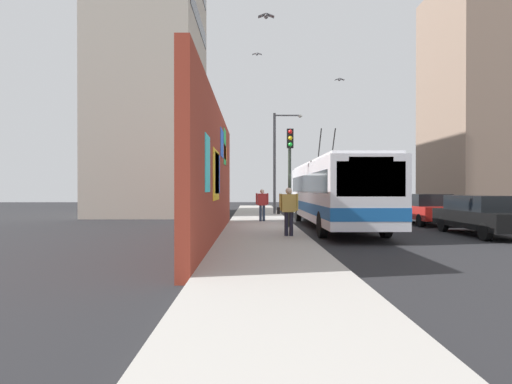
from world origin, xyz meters
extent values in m
plane|color=#232326|center=(0.00, 0.00, 0.00)|extent=(80.00, 80.00, 0.00)
cube|color=#ADA8A0|center=(0.00, 1.60, 0.07)|extent=(48.00, 3.20, 0.15)
cube|color=maroon|center=(-3.84, 3.35, 2.39)|extent=(14.33, 0.30, 4.77)
cube|color=green|center=(-0.85, 3.19, 3.65)|extent=(1.31, 0.02, 1.53)
cube|color=#33D8E5|center=(-7.95, 3.19, 2.50)|extent=(1.14, 0.02, 1.50)
cube|color=blue|center=(-2.56, 3.19, 3.62)|extent=(1.58, 0.02, 1.08)
cube|color=yellow|center=(-5.28, 3.19, 2.28)|extent=(2.19, 0.02, 1.64)
cube|color=blue|center=(-4.80, 3.19, 2.36)|extent=(1.93, 0.02, 1.35)
cube|color=orange|center=(-0.60, 3.19, 3.43)|extent=(1.99, 0.02, 0.62)
cube|color=#B2A899|center=(11.43, 9.20, 10.65)|extent=(10.17, 6.69, 21.30)
cube|color=black|center=(11.43, 5.83, 4.40)|extent=(8.65, 0.04, 1.10)
cube|color=black|center=(11.43, 5.83, 7.60)|extent=(8.65, 0.04, 1.10)
cube|color=black|center=(11.43, 5.83, 10.80)|extent=(8.65, 0.04, 1.10)
cube|color=black|center=(11.43, 5.83, 14.00)|extent=(8.65, 0.04, 1.10)
cube|color=gray|center=(14.39, -17.00, 9.13)|extent=(8.82, 8.13, 18.26)
cube|color=silver|center=(0.64, -1.80, 1.71)|extent=(12.46, 2.62, 2.53)
cube|color=silver|center=(0.64, -1.80, 3.04)|extent=(11.96, 2.41, 0.12)
cube|color=#1959A5|center=(0.64, -1.80, 1.00)|extent=(12.48, 2.64, 0.44)
cube|color=black|center=(-5.57, -1.80, 2.16)|extent=(0.04, 2.23, 1.14)
cube|color=black|center=(0.64, -1.80, 2.09)|extent=(11.46, 2.65, 0.81)
cube|color=orange|center=(-5.56, -1.80, 2.73)|extent=(0.06, 1.44, 0.28)
cylinder|color=black|center=(2.51, -2.15, 3.88)|extent=(1.43, 0.06, 2.00)
cylinder|color=black|center=(2.51, -1.45, 3.88)|extent=(1.43, 0.06, 2.00)
cylinder|color=black|center=(-3.35, -2.99, 0.50)|extent=(1.00, 0.28, 1.00)
cylinder|color=black|center=(-3.35, -0.61, 0.50)|extent=(1.00, 0.28, 1.00)
cylinder|color=black|center=(4.63, -2.99, 0.50)|extent=(1.00, 0.28, 1.00)
cylinder|color=black|center=(4.63, -0.61, 0.50)|extent=(1.00, 0.28, 1.00)
cube|color=black|center=(-2.69, -7.00, 0.65)|extent=(4.89, 1.77, 0.66)
cube|color=black|center=(-2.60, -7.00, 1.28)|extent=(2.93, 1.59, 0.60)
cylinder|color=black|center=(-4.31, -6.22, 0.32)|extent=(0.64, 0.22, 0.64)
cylinder|color=black|center=(-1.08, -7.78, 0.32)|extent=(0.64, 0.22, 0.64)
cylinder|color=black|center=(-1.08, -6.22, 0.32)|extent=(0.64, 0.22, 0.64)
cube|color=#B21E19|center=(2.58, -7.00, 0.65)|extent=(4.49, 1.92, 0.66)
cube|color=black|center=(2.67, -7.00, 1.28)|extent=(2.69, 1.73, 0.60)
cylinder|color=black|center=(1.09, -7.86, 0.32)|extent=(0.64, 0.22, 0.64)
cylinder|color=black|center=(1.09, -6.14, 0.32)|extent=(0.64, 0.22, 0.64)
cylinder|color=black|center=(4.06, -7.86, 0.32)|extent=(0.64, 0.22, 0.64)
cylinder|color=black|center=(4.06, -6.14, 0.32)|extent=(0.64, 0.22, 0.64)
cylinder|color=#1E1E2D|center=(-3.98, 0.61, 0.58)|extent=(0.14, 0.14, 0.86)
cylinder|color=#1E1E2D|center=(-3.98, 0.79, 0.58)|extent=(0.14, 0.14, 0.86)
cube|color=gold|center=(-3.98, 0.70, 1.33)|extent=(0.22, 0.50, 0.64)
cylinder|color=gold|center=(-3.98, 0.40, 1.36)|extent=(0.09, 0.09, 0.61)
cylinder|color=gold|center=(-3.98, 1.00, 1.36)|extent=(0.09, 0.09, 0.61)
sphere|color=beige|center=(-3.98, 0.70, 1.76)|extent=(0.23, 0.23, 0.23)
cube|color=black|center=(-3.98, 1.07, 1.06)|extent=(0.14, 0.10, 0.24)
cylinder|color=#2D3F59|center=(2.96, 1.39, 0.56)|extent=(0.14, 0.14, 0.83)
cylinder|color=#2D3F59|center=(2.96, 1.56, 0.56)|extent=(0.14, 0.14, 0.83)
cube|color=#BF3333|center=(2.96, 1.47, 1.29)|extent=(0.22, 0.48, 0.62)
cylinder|color=#BF3333|center=(2.96, 1.18, 1.32)|extent=(0.09, 0.09, 0.59)
cylinder|color=#BF3333|center=(2.96, 1.77, 1.32)|extent=(0.09, 0.09, 0.59)
sphere|color=beige|center=(2.96, 1.47, 1.71)|extent=(0.22, 0.22, 0.22)
cylinder|color=#2D382D|center=(-0.52, 0.35, 2.32)|extent=(0.14, 0.14, 4.34)
cube|color=black|center=(-0.74, 0.35, 4.04)|extent=(0.20, 0.28, 0.84)
sphere|color=red|center=(-0.85, 0.35, 4.32)|extent=(0.18, 0.18, 0.18)
sphere|color=yellow|center=(-0.85, 0.35, 4.04)|extent=(0.18, 0.18, 0.18)
sphere|color=green|center=(-0.85, 0.35, 3.76)|extent=(0.18, 0.18, 0.18)
cylinder|color=#4C4C51|center=(9.63, 0.45, 3.60)|extent=(0.18, 0.18, 6.89)
cylinder|color=#4C4C51|center=(9.63, -0.43, 6.89)|extent=(0.10, 1.76, 0.10)
ellipsoid|color=silver|center=(9.63, -1.31, 6.84)|extent=(0.44, 0.28, 0.20)
ellipsoid|color=slate|center=(-4.84, 1.54, 7.65)|extent=(0.32, 0.14, 0.12)
cube|color=slate|center=(-4.84, 1.40, 7.68)|extent=(0.20, 0.27, 0.12)
cube|color=slate|center=(-4.84, 1.68, 7.68)|extent=(0.20, 0.27, 0.12)
ellipsoid|color=slate|center=(4.66, -2.96, 8.03)|extent=(0.32, 0.14, 0.12)
cube|color=slate|center=(4.66, -3.10, 8.06)|extent=(0.20, 0.27, 0.11)
cube|color=slate|center=(4.66, -2.82, 8.06)|extent=(0.20, 0.27, 0.11)
ellipsoid|color=gray|center=(5.33, 1.71, 9.67)|extent=(0.32, 0.14, 0.12)
cube|color=gray|center=(5.33, 1.57, 9.70)|extent=(0.20, 0.27, 0.10)
cube|color=gray|center=(5.33, 1.85, 9.70)|extent=(0.20, 0.27, 0.10)
camera|label=1|loc=(-18.85, 2.04, 1.82)|focal=29.17mm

